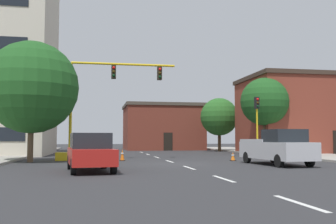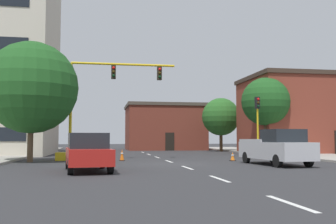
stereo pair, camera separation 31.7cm
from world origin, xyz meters
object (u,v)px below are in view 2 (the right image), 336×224
(tree_right_mid, at_px, (265,102))
(tree_right_far, at_px, (221,117))
(traffic_signal_gantry, at_px, (85,128))
(traffic_light_pole_right, at_px, (258,113))
(traffic_cone_roadside_b, at_px, (122,155))
(sedan_red_near_left, at_px, (88,152))
(traffic_cone_roadside_a, at_px, (233,156))
(tree_left_near, at_px, (32,88))
(pickup_truck_silver, at_px, (276,148))

(tree_right_mid, relative_size, tree_right_far, 1.13)
(traffic_signal_gantry, distance_m, traffic_light_pole_right, 13.52)
(tree_right_mid, height_order, traffic_cone_roadside_b, tree_right_mid)
(sedan_red_near_left, distance_m, traffic_cone_roadside_a, 11.46)
(traffic_cone_roadside_a, xyz_separation_m, traffic_cone_roadside_b, (-7.28, 1.35, 0.09))
(traffic_signal_gantry, height_order, tree_left_near, tree_left_near)
(traffic_signal_gantry, relative_size, tree_right_far, 1.34)
(traffic_light_pole_right, relative_size, tree_right_far, 0.78)
(traffic_light_pole_right, distance_m, tree_left_near, 17.04)
(tree_right_far, height_order, pickup_truck_silver, tree_right_far)
(traffic_cone_roadside_b, bearing_deg, tree_left_near, -173.70)
(tree_left_near, relative_size, traffic_cone_roadside_a, 12.92)
(tree_left_near, bearing_deg, traffic_light_pole_right, 11.78)
(pickup_truck_silver, bearing_deg, traffic_light_pole_right, 73.51)
(tree_right_far, xyz_separation_m, traffic_cone_roadside_b, (-12.06, -16.37, -3.57))
(traffic_light_pole_right, distance_m, traffic_cone_roadside_b, 11.64)
(pickup_truck_silver, bearing_deg, tree_right_mid, 68.45)
(traffic_cone_roadside_a, bearing_deg, tree_right_mid, 52.64)
(pickup_truck_silver, bearing_deg, traffic_cone_roadside_a, 103.69)
(tree_left_near, bearing_deg, traffic_cone_roadside_a, -3.11)
(tree_right_mid, height_order, sedan_red_near_left, tree_right_mid)
(pickup_truck_silver, bearing_deg, tree_right_far, 80.39)
(sedan_red_near_left, height_order, traffic_cone_roadside_b, sedan_red_near_left)
(traffic_signal_gantry, relative_size, sedan_red_near_left, 1.75)
(traffic_signal_gantry, bearing_deg, tree_right_mid, 17.76)
(tree_left_near, xyz_separation_m, tree_right_mid, (18.77, 6.74, 0.03))
(tree_left_near, relative_size, sedan_red_near_left, 1.64)
(tree_left_near, distance_m, traffic_cone_roadside_b, 7.27)
(traffic_light_pole_right, height_order, pickup_truck_silver, traffic_light_pole_right)
(sedan_red_near_left, bearing_deg, tree_right_far, 60.18)
(pickup_truck_silver, xyz_separation_m, traffic_cone_roadside_a, (-1.05, 4.30, -0.68))
(tree_left_near, xyz_separation_m, traffic_cone_roadside_b, (5.80, 0.64, -4.34))
(traffic_signal_gantry, bearing_deg, tree_right_far, 46.28)
(traffic_light_pole_right, distance_m, pickup_truck_silver, 9.21)
(traffic_light_pole_right, relative_size, traffic_cone_roadside_b, 6.13)
(pickup_truck_silver, xyz_separation_m, traffic_cone_roadside_b, (-8.33, 5.65, -0.59))
(tree_left_near, height_order, pickup_truck_silver, tree_left_near)
(traffic_cone_roadside_b, bearing_deg, tree_right_mid, 25.19)
(tree_right_mid, xyz_separation_m, sedan_red_near_left, (-14.94, -14.20, -3.86))
(sedan_red_near_left, bearing_deg, traffic_signal_gantry, 93.32)
(traffic_cone_roadside_b, bearing_deg, pickup_truck_silver, -34.16)
(traffic_signal_gantry, distance_m, tree_right_far, 21.14)
(tree_left_near, distance_m, sedan_red_near_left, 9.22)
(tree_right_mid, xyz_separation_m, traffic_cone_roadside_a, (-5.69, -7.45, -4.46))
(traffic_signal_gantry, distance_m, pickup_truck_silver, 12.85)
(tree_right_far, bearing_deg, pickup_truck_silver, -99.61)
(traffic_light_pole_right, bearing_deg, tree_right_mid, 56.93)
(traffic_light_pole_right, bearing_deg, pickup_truck_silver, -106.49)
(pickup_truck_silver, bearing_deg, tree_left_near, 160.46)
(sedan_red_near_left, distance_m, traffic_cone_roadside_b, 8.34)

